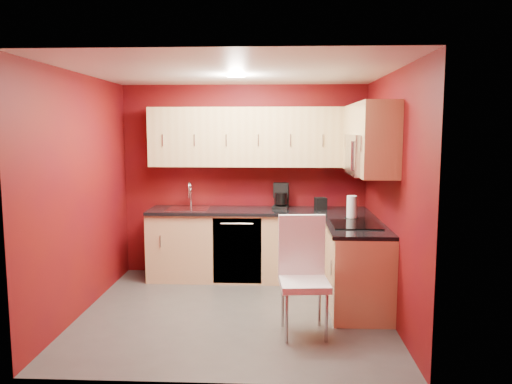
# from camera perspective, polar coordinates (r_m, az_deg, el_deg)

# --- Properties ---
(floor) EXTENTS (3.20, 3.20, 0.00)m
(floor) POSITION_cam_1_polar(r_m,az_deg,el_deg) (5.45, -2.42, -13.51)
(floor) COLOR #464441
(floor) RESTS_ON ground
(ceiling) EXTENTS (3.20, 3.20, 0.00)m
(ceiling) POSITION_cam_1_polar(r_m,az_deg,el_deg) (5.13, -2.58, 13.61)
(ceiling) COLOR white
(ceiling) RESTS_ON wall_back
(wall_back) EXTENTS (3.20, 0.00, 3.20)m
(wall_back) POSITION_cam_1_polar(r_m,az_deg,el_deg) (6.63, -1.34, 1.35)
(wall_back) COLOR #640F09
(wall_back) RESTS_ON floor
(wall_front) EXTENTS (3.20, 0.00, 3.20)m
(wall_front) POSITION_cam_1_polar(r_m,az_deg,el_deg) (3.67, -4.59, -3.46)
(wall_front) COLOR #640F09
(wall_front) RESTS_ON floor
(wall_left) EXTENTS (0.00, 3.00, 3.00)m
(wall_left) POSITION_cam_1_polar(r_m,az_deg,el_deg) (5.52, -19.28, -0.24)
(wall_left) COLOR #640F09
(wall_left) RESTS_ON floor
(wall_right) EXTENTS (0.00, 3.00, 3.00)m
(wall_right) POSITION_cam_1_polar(r_m,az_deg,el_deg) (5.25, 15.18, -0.46)
(wall_right) COLOR #640F09
(wall_right) RESTS_ON floor
(base_cabinets_back) EXTENTS (2.80, 0.60, 0.87)m
(base_cabinets_back) POSITION_cam_1_polar(r_m,az_deg,el_deg) (6.46, 0.28, -6.15)
(base_cabinets_back) COLOR tan
(base_cabinets_back) RESTS_ON floor
(base_cabinets_right) EXTENTS (0.60, 1.30, 0.87)m
(base_cabinets_right) POSITION_cam_1_polar(r_m,az_deg,el_deg) (5.60, 11.31, -8.40)
(base_cabinets_right) COLOR tan
(base_cabinets_right) RESTS_ON floor
(countertop_back) EXTENTS (2.80, 0.63, 0.04)m
(countertop_back) POSITION_cam_1_polar(r_m,az_deg,el_deg) (6.35, 0.27, -2.18)
(countertop_back) COLOR black
(countertop_back) RESTS_ON base_cabinets_back
(countertop_right) EXTENTS (0.63, 1.27, 0.04)m
(countertop_right) POSITION_cam_1_polar(r_m,az_deg,el_deg) (5.47, 11.30, -3.85)
(countertop_right) COLOR black
(countertop_right) RESTS_ON base_cabinets_right
(upper_cabinets_back) EXTENTS (2.80, 0.35, 0.75)m
(upper_cabinets_back) POSITION_cam_1_polar(r_m,az_deg,el_deg) (6.41, 0.33, 6.30)
(upper_cabinets_back) COLOR #DEBF7D
(upper_cabinets_back) RESTS_ON wall_back
(upper_cabinets_right) EXTENTS (0.35, 1.55, 0.75)m
(upper_cabinets_right) POSITION_cam_1_polar(r_m,az_deg,el_deg) (5.60, 12.66, 6.63)
(upper_cabinets_right) COLOR #DEBF7D
(upper_cabinets_right) RESTS_ON wall_right
(microwave) EXTENTS (0.42, 0.76, 0.42)m
(microwave) POSITION_cam_1_polar(r_m,az_deg,el_deg) (5.37, 12.71, 4.18)
(microwave) COLOR silver
(microwave) RESTS_ON upper_cabinets_right
(cooktop) EXTENTS (0.50, 0.55, 0.01)m
(cooktop) POSITION_cam_1_polar(r_m,az_deg,el_deg) (5.44, 11.31, -3.66)
(cooktop) COLOR black
(cooktop) RESTS_ON countertop_right
(sink) EXTENTS (0.52, 0.42, 0.35)m
(sink) POSITION_cam_1_polar(r_m,az_deg,el_deg) (6.46, -7.72, -1.60)
(sink) COLOR silver
(sink) RESTS_ON countertop_back
(dishwasher_front) EXTENTS (0.60, 0.02, 0.82)m
(dishwasher_front) POSITION_cam_1_polar(r_m,az_deg,el_deg) (6.19, -2.16, -6.74)
(dishwasher_front) COLOR black
(dishwasher_front) RESTS_ON base_cabinets_back
(downlight) EXTENTS (0.20, 0.20, 0.01)m
(downlight) POSITION_cam_1_polar(r_m,az_deg,el_deg) (5.42, -2.28, 13.11)
(downlight) COLOR white
(downlight) RESTS_ON ceiling
(coffee_maker) EXTENTS (0.22, 0.28, 0.32)m
(coffee_maker) POSITION_cam_1_polar(r_m,az_deg,el_deg) (6.43, 2.82, -0.44)
(coffee_maker) COLOR black
(coffee_maker) RESTS_ON countertop_back
(napkin_holder) EXTENTS (0.16, 0.16, 0.15)m
(napkin_holder) POSITION_cam_1_polar(r_m,az_deg,el_deg) (6.41, 7.40, -1.30)
(napkin_holder) COLOR black
(napkin_holder) RESTS_ON countertop_back
(paper_towel) EXTENTS (0.19, 0.19, 0.26)m
(paper_towel) POSITION_cam_1_polar(r_m,az_deg,el_deg) (5.79, 10.87, -1.72)
(paper_towel) COLOR white
(paper_towel) RESTS_ON countertop_right
(dining_chair) EXTENTS (0.49, 0.51, 1.11)m
(dining_chair) POSITION_cam_1_polar(r_m,az_deg,el_deg) (4.74, 5.52, -9.65)
(dining_chair) COLOR white
(dining_chair) RESTS_ON floor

